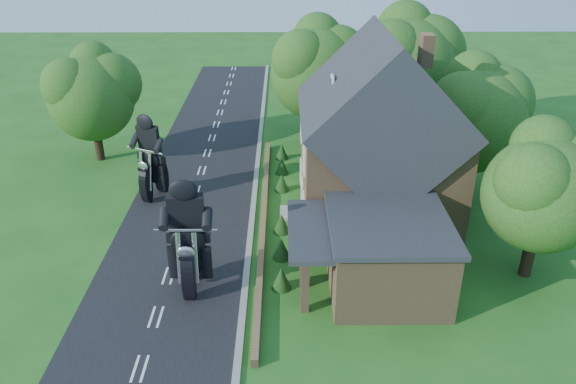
{
  "coord_description": "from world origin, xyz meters",
  "views": [
    {
      "loc": [
        5.43,
        -21.88,
        15.33
      ],
      "look_at": [
        5.64,
        3.19,
        2.8
      ],
      "focal_mm": 35.0,
      "sensor_mm": 36.0,
      "label": 1
    }
  ],
  "objects_px": {
    "house": "(379,142)",
    "motorcycle_follow": "(154,185)",
    "motorcycle_lead": "(192,274)",
    "annex": "(384,252)",
    "garden_wall": "(263,220)"
  },
  "relations": [
    {
      "from": "motorcycle_follow",
      "to": "motorcycle_lead",
      "type": "bearing_deg",
      "value": 137.53
    },
    {
      "from": "motorcycle_follow",
      "to": "garden_wall",
      "type": "bearing_deg",
      "value": -179.34
    },
    {
      "from": "house",
      "to": "annex",
      "type": "xyz_separation_m",
      "value": [
        -0.62,
        -6.8,
        -2.58
      ]
    },
    {
      "from": "house",
      "to": "motorcycle_follow",
      "type": "bearing_deg",
      "value": 170.39
    },
    {
      "from": "garden_wall",
      "to": "annex",
      "type": "distance_m",
      "value": 8.19
    },
    {
      "from": "garden_wall",
      "to": "annex",
      "type": "xyz_separation_m",
      "value": [
        5.57,
        -5.8,
        1.57
      ]
    },
    {
      "from": "house",
      "to": "motorcycle_follow",
      "type": "xyz_separation_m",
      "value": [
        -12.76,
        2.16,
        -3.55
      ]
    },
    {
      "from": "motorcycle_lead",
      "to": "motorcycle_follow",
      "type": "relative_size",
      "value": 1.06
    },
    {
      "from": "garden_wall",
      "to": "house",
      "type": "height_order",
      "value": "house"
    },
    {
      "from": "house",
      "to": "motorcycle_follow",
      "type": "distance_m",
      "value": 13.42
    },
    {
      "from": "annex",
      "to": "motorcycle_follow",
      "type": "xyz_separation_m",
      "value": [
        -12.14,
        8.96,
        -0.98
      ]
    },
    {
      "from": "annex",
      "to": "motorcycle_lead",
      "type": "relative_size",
      "value": 3.92
    },
    {
      "from": "annex",
      "to": "motorcycle_lead",
      "type": "bearing_deg",
      "value": -178.32
    },
    {
      "from": "house",
      "to": "motorcycle_follow",
      "type": "relative_size",
      "value": 6.05
    },
    {
      "from": "house",
      "to": "motorcycle_follow",
      "type": "height_order",
      "value": "house"
    }
  ]
}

